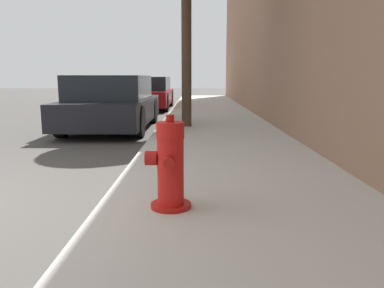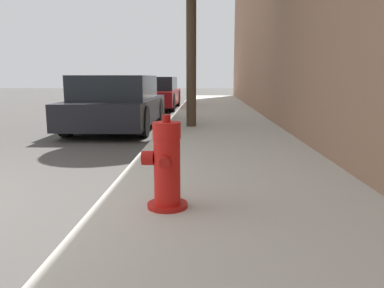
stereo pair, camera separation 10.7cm
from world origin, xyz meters
The scene contains 4 objects.
sidewalk_slab centered at (3.34, 0.00, 0.07)m, with size 2.67×40.00×0.15m.
fire_hydrant centered at (2.65, -0.04, 0.51)m, with size 0.39×0.39×0.80m.
parked_car_near centered at (0.85, 5.89, 0.63)m, with size 1.84×4.16×1.30m.
parked_car_mid centered at (1.00, 11.89, 0.62)m, with size 1.70×4.36×1.27m.
Camera 2 is at (2.98, -3.13, 1.26)m, focal length 35.00 mm.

